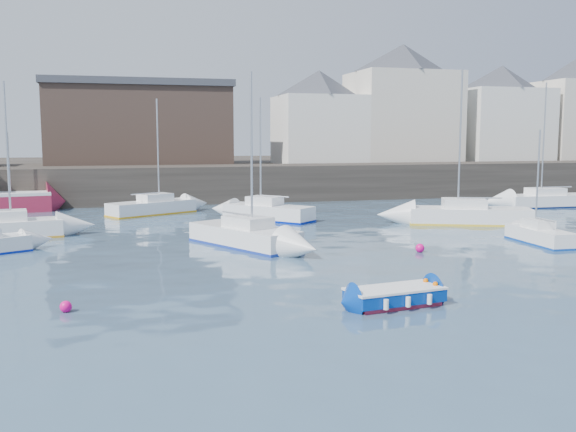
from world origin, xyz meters
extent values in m
plane|color=#2D4760|center=(0.00, 0.00, 0.00)|extent=(220.00, 220.00, 0.00)
cube|color=#28231E|center=(0.00, 35.00, 1.50)|extent=(90.00, 5.00, 3.00)
cube|color=#28231E|center=(0.00, 53.00, 1.40)|extent=(90.00, 32.00, 2.80)
cube|color=beige|center=(20.00, 42.00, 7.30)|extent=(10.00, 8.00, 9.00)
pyramid|color=#3A3D44|center=(20.00, 42.00, 13.20)|extent=(13.36, 13.36, 2.80)
cube|color=white|center=(31.00, 41.50, 6.55)|extent=(9.00, 7.00, 7.50)
pyramid|color=#3A3D44|center=(31.00, 41.50, 11.53)|extent=(11.88, 11.88, 2.45)
cube|color=beige|center=(40.00, 41.50, 7.05)|extent=(8.00, 7.00, 8.50)
pyramid|color=#3A3D44|center=(40.00, 41.50, 12.53)|extent=(11.14, 11.14, 2.45)
cube|color=white|center=(11.00, 41.50, 6.05)|extent=(8.00, 7.00, 6.50)
pyramid|color=#3A3D44|center=(11.00, 41.50, 10.53)|extent=(11.14, 11.14, 2.45)
cube|color=#3D2D26|center=(-6.00, 43.00, 6.30)|extent=(16.00, 10.00, 7.00)
cube|color=#3A3D44|center=(-6.00, 43.00, 10.10)|extent=(16.40, 10.40, 0.60)
cube|color=maroon|center=(0.36, 0.11, 0.07)|extent=(2.99, 1.57, 0.14)
cube|color=#033195|center=(0.36, 0.11, 0.34)|extent=(3.26, 1.77, 0.39)
cube|color=white|center=(0.36, 0.11, 0.57)|extent=(3.32, 1.80, 0.07)
cube|color=white|center=(0.36, 0.11, 0.40)|extent=(2.59, 1.28, 0.35)
cube|color=tan|center=(0.36, 0.11, 0.49)|extent=(0.35, 0.95, 0.05)
cylinder|color=white|center=(-0.54, 0.75, 0.31)|extent=(0.16, 0.16, 0.31)
cylinder|color=white|center=(-0.32, -0.76, 0.31)|extent=(0.16, 0.16, 0.31)
cylinder|color=white|center=(0.25, 0.87, 0.31)|extent=(0.16, 0.16, 0.31)
cylinder|color=white|center=(0.47, -0.64, 0.31)|extent=(0.16, 0.16, 0.31)
cylinder|color=white|center=(1.04, 0.99, 0.31)|extent=(0.16, 0.16, 0.31)
cylinder|color=white|center=(1.26, -0.52, 0.31)|extent=(0.16, 0.16, 0.31)
cylinder|color=silver|center=(-15.65, 31.74, 3.57)|extent=(0.11, 0.11, 4.32)
cube|color=white|center=(-2.14, 12.47, 0.49)|extent=(4.84, 6.74, 0.98)
cube|color=navy|center=(-2.14, 12.47, 0.07)|extent=(4.89, 6.80, 0.13)
cube|color=white|center=(-1.99, 12.19, 1.25)|extent=(2.43, 2.74, 0.54)
cylinder|color=silver|center=(-1.84, 11.90, 4.72)|extent=(0.11, 0.11, 7.48)
cube|color=white|center=(12.53, 9.33, 0.39)|extent=(1.58, 4.38, 0.78)
cube|color=#0D3B96|center=(12.53, 9.33, 0.05)|extent=(1.60, 4.42, 0.10)
cube|color=white|center=(12.54, 9.55, 0.99)|extent=(1.11, 1.56, 0.43)
cylinder|color=silver|center=(12.55, 9.76, 3.26)|extent=(0.09, 0.09, 4.97)
cube|color=white|center=(13.00, 16.85, 0.51)|extent=(7.69, 4.92, 1.02)
cube|color=yellow|center=(13.00, 16.85, 0.07)|extent=(7.77, 4.97, 0.14)
cube|color=white|center=(12.65, 16.99, 1.30)|extent=(3.04, 2.59, 0.57)
cylinder|color=silver|center=(12.31, 17.12, 5.24)|extent=(0.11, 0.11, 8.45)
cube|color=white|center=(-13.99, 18.23, 1.22)|extent=(2.45, 1.87, 0.53)
cylinder|color=silver|center=(-13.68, 18.28, 4.62)|extent=(0.11, 0.11, 7.33)
cube|color=white|center=(1.34, 21.93, 0.49)|extent=(5.51, 5.73, 0.99)
cube|color=#001796|center=(1.34, 21.93, 0.07)|extent=(5.56, 5.79, 0.13)
cube|color=white|center=(1.13, 22.15, 1.26)|extent=(2.49, 2.53, 0.55)
cylinder|color=silver|center=(0.93, 22.38, 4.45)|extent=(0.11, 0.11, 6.93)
cube|color=white|center=(24.19, 24.08, 0.48)|extent=(7.45, 2.52, 0.95)
cube|color=#0C1A45|center=(24.19, 24.08, 0.06)|extent=(7.52, 2.54, 0.13)
cube|color=white|center=(23.82, 24.09, 1.22)|extent=(2.63, 1.83, 0.53)
cylinder|color=silver|center=(23.45, 24.10, 5.21)|extent=(0.11, 0.11, 8.51)
cube|color=white|center=(-5.83, 27.11, 0.46)|extent=(6.35, 4.73, 0.93)
cube|color=gold|center=(-5.83, 27.11, 0.06)|extent=(6.41, 4.78, 0.12)
cube|color=white|center=(-5.56, 27.26, 1.18)|extent=(2.61, 2.34, 0.51)
cylinder|color=silver|center=(-5.29, 27.41, 4.47)|extent=(0.10, 0.10, 7.10)
sphere|color=#E70774|center=(-9.79, 2.07, 0.00)|extent=(0.37, 0.37, 0.37)
sphere|color=#E70774|center=(5.55, 8.72, 0.00)|extent=(0.42, 0.42, 0.42)
sphere|color=#E70774|center=(-3.90, 17.16, 0.00)|extent=(0.44, 0.44, 0.44)
camera|label=1|loc=(-8.14, -18.39, 5.39)|focal=40.00mm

